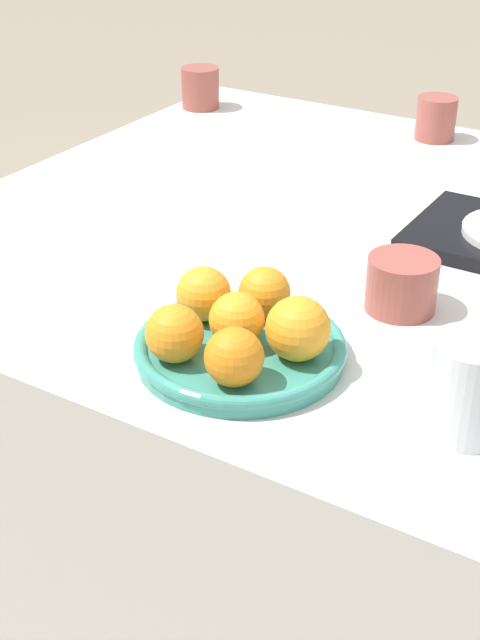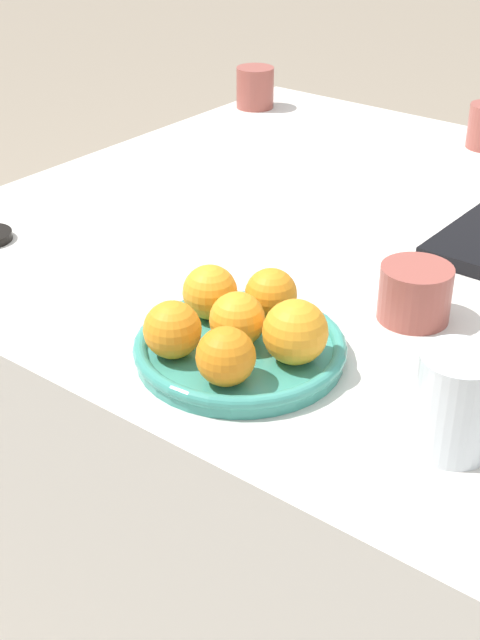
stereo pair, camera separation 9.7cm
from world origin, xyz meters
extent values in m
plane|color=gray|center=(0.00, 0.00, 0.00)|extent=(12.00, 12.00, 0.00)
cube|color=silver|center=(0.00, 0.00, 0.36)|extent=(1.17, 1.09, 0.72)
cylinder|color=teal|center=(0.04, -0.39, 0.73)|extent=(0.23, 0.23, 0.02)
torus|color=teal|center=(0.04, -0.39, 0.74)|extent=(0.24, 0.24, 0.02)
sphere|color=orange|center=(0.04, -0.38, 0.77)|extent=(0.06, 0.06, 0.06)
sphere|color=orange|center=(0.11, -0.37, 0.77)|extent=(0.07, 0.07, 0.07)
sphere|color=orange|center=(0.03, -0.31, 0.77)|extent=(0.06, 0.06, 0.06)
sphere|color=orange|center=(0.00, -0.45, 0.77)|extent=(0.06, 0.06, 0.06)
sphere|color=orange|center=(-0.02, -0.36, 0.77)|extent=(0.06, 0.06, 0.06)
sphere|color=orange|center=(0.08, -0.45, 0.77)|extent=(0.06, 0.06, 0.06)
cylinder|color=silver|center=(0.30, -0.38, 0.77)|extent=(0.08, 0.08, 0.10)
cylinder|color=#9E4C42|center=(0.15, -0.18, 0.76)|extent=(0.09, 0.09, 0.07)
cylinder|color=#9E4C42|center=(-0.53, 0.39, 0.76)|extent=(0.08, 0.08, 0.08)
camera|label=1|loc=(0.48, -1.10, 1.26)|focal=50.00mm
camera|label=2|loc=(0.56, -1.05, 1.26)|focal=50.00mm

